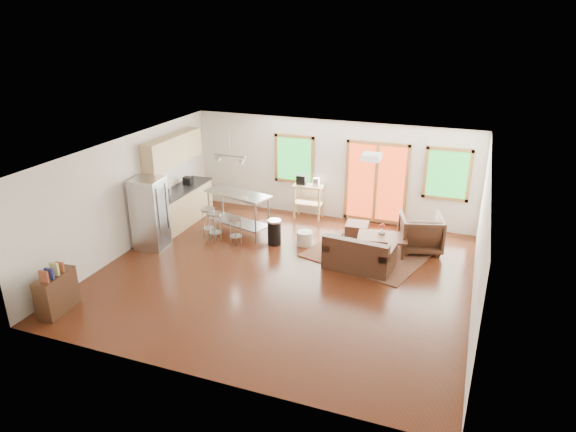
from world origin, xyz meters
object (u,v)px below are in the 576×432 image
(refrigerator, at_px, (150,213))
(loveseat, at_px, (359,256))
(rug, at_px, (365,255))
(island, at_px, (238,205))
(kitchen_cart, at_px, (308,189))
(coffee_table, at_px, (383,238))
(ottoman, at_px, (357,230))
(armchair, at_px, (421,231))

(refrigerator, bearing_deg, loveseat, 1.85)
(rug, height_order, island, island)
(loveseat, relative_size, kitchen_cart, 1.27)
(coffee_table, xyz_separation_m, ottoman, (-0.75, 0.73, -0.20))
(armchair, bearing_deg, kitchen_cart, -33.71)
(rug, xyz_separation_m, coffee_table, (0.32, 0.23, 0.37))
(island, bearing_deg, ottoman, 14.90)
(ottoman, distance_m, refrigerator, 4.91)
(armchair, height_order, refrigerator, refrigerator)
(refrigerator, xyz_separation_m, kitchen_cart, (2.82, 2.96, -0.03))
(ottoman, bearing_deg, island, -165.10)
(rug, distance_m, refrigerator, 5.00)
(island, bearing_deg, armchair, 7.00)
(ottoman, bearing_deg, refrigerator, -153.14)
(loveseat, distance_m, kitchen_cart, 3.10)
(loveseat, bearing_deg, ottoman, 109.93)
(rug, relative_size, armchair, 2.58)
(coffee_table, xyz_separation_m, kitchen_cart, (-2.27, 1.49, 0.43))
(kitchen_cart, bearing_deg, refrigerator, -133.58)
(ottoman, xyz_separation_m, kitchen_cart, (-1.52, 0.76, 0.63))
(loveseat, bearing_deg, rug, 94.22)
(rug, distance_m, kitchen_cart, 2.72)
(coffee_table, height_order, armchair, armchair)
(island, height_order, kitchen_cart, kitchen_cart)
(refrigerator, xyz_separation_m, island, (1.53, 1.45, -0.12))
(armchair, height_order, kitchen_cart, kitchen_cart)
(coffee_table, height_order, ottoman, coffee_table)
(armchair, distance_m, ottoman, 1.57)
(rug, distance_m, ottoman, 1.06)
(refrigerator, relative_size, kitchen_cart, 1.41)
(rug, xyz_separation_m, loveseat, (-0.02, -0.66, 0.29))
(loveseat, height_order, coffee_table, loveseat)
(coffee_table, height_order, kitchen_cart, kitchen_cart)
(rug, xyz_separation_m, ottoman, (-0.43, 0.95, 0.17))
(loveseat, xyz_separation_m, ottoman, (-0.41, 1.61, -0.12))
(island, bearing_deg, coffee_table, 0.37)
(rug, distance_m, island, 3.33)
(rug, height_order, kitchen_cart, kitchen_cart)
(armchair, bearing_deg, island, -8.89)
(island, bearing_deg, loveseat, -14.90)
(ottoman, relative_size, island, 0.30)
(loveseat, height_order, refrigerator, refrigerator)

